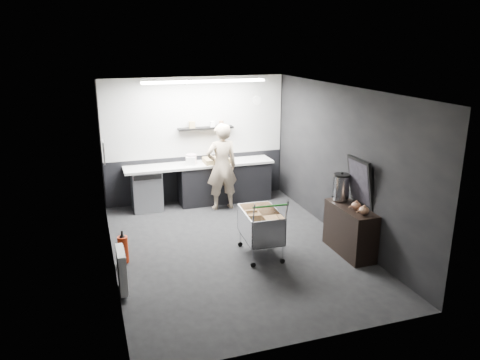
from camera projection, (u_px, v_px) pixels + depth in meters
name	position (u px, v px, depth m)	size (l,w,h in m)	color
floor	(234.00, 248.00, 8.05)	(5.50, 5.50, 0.00)	black
ceiling	(233.00, 89.00, 7.27)	(5.50, 5.50, 0.00)	white
wall_back	(196.00, 140.00, 10.16)	(5.50, 5.50, 0.00)	black
wall_front	(309.00, 237.00, 5.16)	(5.50, 5.50, 0.00)	black
wall_left	(108.00, 184.00, 7.06)	(5.50, 5.50, 0.00)	black
wall_right	(341.00, 163.00, 8.26)	(5.50, 5.50, 0.00)	black
kitchen_wall_panel	(195.00, 117.00, 10.00)	(3.95, 0.02, 1.70)	#B2B3AE
dado_panel	(197.00, 177.00, 10.39)	(3.95, 0.02, 1.00)	black
floating_shelf	(206.00, 128.00, 10.02)	(1.20, 0.22, 0.04)	black
wall_clock	(257.00, 100.00, 10.32)	(0.20, 0.20, 0.03)	white
poster	(104.00, 152.00, 8.19)	(0.02, 0.30, 0.40)	silver
poster_red_band	(104.00, 148.00, 8.17)	(0.01, 0.22, 0.10)	red
radiator	(122.00, 270.00, 6.55)	(0.10, 0.50, 0.60)	white
ceiling_strip	(204.00, 81.00, 8.96)	(2.40, 0.20, 0.04)	white
prep_counter	(206.00, 183.00, 10.16)	(3.20, 0.61, 0.90)	black
person	(222.00, 167.00, 9.69)	(0.67, 0.44, 1.83)	beige
shopping_cart	(261.00, 227.00, 7.66)	(0.62, 0.98, 1.05)	silver
sideboard	(350.00, 223.00, 7.76)	(0.46, 1.08, 1.62)	black
fire_extinguisher	(123.00, 249.00, 7.42)	(0.16, 0.16, 0.54)	red
cardboard_box	(216.00, 160.00, 10.04)	(0.53, 0.40, 0.11)	#937D4E
pink_tub	(191.00, 159.00, 9.91)	(0.22, 0.22, 0.22)	silver
white_container	(190.00, 161.00, 9.86)	(0.19, 0.15, 0.17)	white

